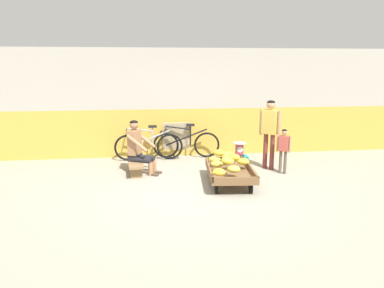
% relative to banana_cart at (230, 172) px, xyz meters
% --- Properties ---
extents(ground_plane, '(80.00, 80.00, 0.00)m').
position_rel_banana_cart_xyz_m(ground_plane, '(-0.70, -0.44, -0.24)').
color(ground_plane, gray).
extents(back_wall, '(16.00, 0.30, 2.68)m').
position_rel_banana_cart_xyz_m(back_wall, '(-0.70, 2.47, 1.10)').
color(back_wall, gold).
rests_on(back_wall, ground).
extents(banana_cart, '(0.96, 1.50, 0.36)m').
position_rel_banana_cart_xyz_m(banana_cart, '(0.00, 0.00, 0.00)').
color(banana_cart, brown).
rests_on(banana_cart, ground).
extents(banana_pile, '(0.88, 1.40, 0.26)m').
position_rel_banana_cart_xyz_m(banana_pile, '(-0.07, 0.03, 0.22)').
color(banana_pile, gold).
rests_on(banana_pile, banana_cart).
extents(low_bench, '(0.39, 1.12, 0.27)m').
position_rel_banana_cart_xyz_m(low_bench, '(-1.85, 0.98, -0.04)').
color(low_bench, olive).
rests_on(low_bench, ground).
extents(vendor_seated, '(0.74, 0.63, 1.14)m').
position_rel_banana_cart_xyz_m(vendor_seated, '(-1.77, 0.95, 0.33)').
color(vendor_seated, '#9E704C').
rests_on(vendor_seated, ground).
extents(plastic_crate, '(0.36, 0.28, 0.30)m').
position_rel_banana_cart_xyz_m(plastic_crate, '(0.44, 1.00, -0.09)').
color(plastic_crate, '#19847F').
rests_on(plastic_crate, ground).
extents(weighing_scale, '(0.30, 0.30, 0.29)m').
position_rel_banana_cart_xyz_m(weighing_scale, '(0.44, 1.00, 0.21)').
color(weighing_scale, '#28282D').
rests_on(weighing_scale, plastic_crate).
extents(bicycle_near_left, '(1.66, 0.48, 0.86)m').
position_rel_banana_cart_xyz_m(bicycle_near_left, '(-1.56, 1.98, 0.11)').
color(bicycle_near_left, black).
rests_on(bicycle_near_left, ground).
extents(bicycle_far_left, '(1.66, 0.48, 0.86)m').
position_rel_banana_cart_xyz_m(bicycle_far_left, '(-0.63, 2.10, 0.11)').
color(bicycle_far_left, black).
rests_on(bicycle_far_left, ground).
extents(sign_board, '(0.70, 0.22, 0.88)m').
position_rel_banana_cart_xyz_m(sign_board, '(-0.86, 2.27, 0.20)').
color(sign_board, '#C6B289').
rests_on(sign_board, ground).
extents(customer_adult, '(0.38, 0.36, 1.53)m').
position_rel_banana_cart_xyz_m(customer_adult, '(1.09, 0.90, 0.71)').
color(customer_adult, brown).
rests_on(customer_adult, ground).
extents(customer_child, '(0.26, 0.21, 0.96)m').
position_rel_banana_cart_xyz_m(customer_child, '(1.28, 0.52, 0.35)').
color(customer_child, brown).
rests_on(customer_child, ground).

